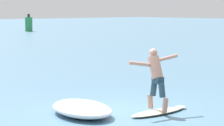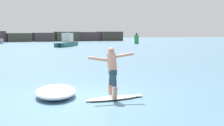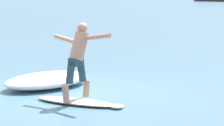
# 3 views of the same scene
# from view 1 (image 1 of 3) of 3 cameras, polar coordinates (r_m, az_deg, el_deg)

# --- Properties ---
(ground_plane) EXTENTS (200.00, 200.00, 0.00)m
(ground_plane) POSITION_cam_1_polar(r_m,az_deg,el_deg) (13.52, 0.57, -5.31)
(ground_plane) COLOR teal
(surfboard) EXTENTS (1.97, 0.58, 0.22)m
(surfboard) POSITION_cam_1_polar(r_m,az_deg,el_deg) (13.38, 5.02, -5.26)
(surfboard) COLOR beige
(surfboard) RESTS_ON ground
(surfer) EXTENTS (1.47, 0.79, 1.54)m
(surfer) POSITION_cam_1_polar(r_m,az_deg,el_deg) (13.27, 4.75, -1.25)
(surfer) COLOR tan
(surfer) RESTS_ON surfboard
(channel_marker_buoy) EXTENTS (0.81, 0.81, 1.96)m
(channel_marker_buoy) POSITION_cam_1_polar(r_m,az_deg,el_deg) (60.46, -8.94, 4.16)
(channel_marker_buoy) COLOR #288447
(channel_marker_buoy) RESTS_ON ground
(wave_foam_at_tail) EXTENTS (1.84, 2.48, 0.33)m
(wave_foam_at_tail) POSITION_cam_1_polar(r_m,az_deg,el_deg) (13.13, -3.28, -4.92)
(wave_foam_at_tail) COLOR white
(wave_foam_at_tail) RESTS_ON ground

